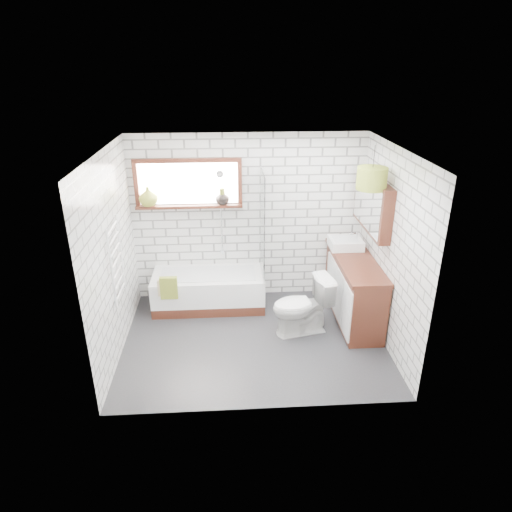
{
  "coord_description": "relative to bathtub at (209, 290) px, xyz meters",
  "views": [
    {
      "loc": [
        -0.3,
        -5.1,
        3.46
      ],
      "look_at": [
        0.04,
        0.25,
        1.1
      ],
      "focal_mm": 32.0,
      "sensor_mm": 36.0,
      "label": 1
    }
  ],
  "objects": [
    {
      "name": "towel_radiator",
      "position": [
        -1.05,
        -0.94,
        0.94
      ],
      "size": [
        0.06,
        0.52,
        1.0
      ],
      "primitive_type": "cube",
      "color": "white",
      "rests_on": "wall_left"
    },
    {
      "name": "towel_beige",
      "position": [
        -0.6,
        -0.36,
        0.24
      ],
      "size": [
        0.18,
        0.05,
        0.24
      ],
      "primitive_type": "cube",
      "color": "tan",
      "rests_on": "bathtub"
    },
    {
      "name": "wall_front",
      "position": [
        0.61,
        -2.25,
        0.99
      ],
      "size": [
        3.4,
        0.01,
        2.5
      ],
      "primitive_type": "cube",
      "color": "white",
      "rests_on": "ground"
    },
    {
      "name": "mirror_cabinet",
      "position": [
        2.23,
        -0.34,
        1.39
      ],
      "size": [
        0.16,
        1.2,
        0.7
      ],
      "primitive_type": "cube",
      "color": "#3A1810",
      "rests_on": "wall_right"
    },
    {
      "name": "pendant",
      "position": [
        2.06,
        -0.71,
        1.84
      ],
      "size": [
        0.37,
        0.37,
        0.27
      ],
      "primitive_type": "cylinder",
      "color": "olive",
      "rests_on": "ceiling"
    },
    {
      "name": "window",
      "position": [
        -0.24,
        0.32,
        1.54
      ],
      "size": [
        1.52,
        0.16,
        0.68
      ],
      "primitive_type": "cube",
      "color": "#3A1810",
      "rests_on": "wall_back"
    },
    {
      "name": "tap",
      "position": [
        2.16,
        -0.04,
        0.79
      ],
      "size": [
        0.04,
        0.04,
        0.18
      ],
      "primitive_type": "cylinder",
      "rotation": [
        0.0,
        0.0,
        -0.13
      ],
      "color": "silver",
      "rests_on": "vanity"
    },
    {
      "name": "wall_back",
      "position": [
        0.61,
        0.36,
        0.99
      ],
      "size": [
        3.4,
        0.01,
        2.5
      ],
      "primitive_type": "cube",
      "color": "white",
      "rests_on": "ground"
    },
    {
      "name": "towel_green",
      "position": [
        -0.53,
        -0.36,
        0.24
      ],
      "size": [
        0.24,
        0.07,
        0.33
      ],
      "primitive_type": "cube",
      "color": "olive",
      "rests_on": "bathtub"
    },
    {
      "name": "vanity",
      "position": [
        2.06,
        -0.45,
        0.19
      ],
      "size": [
        0.52,
        1.6,
        0.91
      ],
      "primitive_type": "cube",
      "color": "#3A1810",
      "rests_on": "floor"
    },
    {
      "name": "floor",
      "position": [
        0.61,
        -0.94,
        -0.27
      ],
      "size": [
        3.4,
        2.6,
        0.01
      ],
      "primitive_type": "cube",
      "color": "#242428",
      "rests_on": "ground"
    },
    {
      "name": "vase_dark",
      "position": [
        0.24,
        0.29,
        1.32
      ],
      "size": [
        0.22,
        0.22,
        0.21
      ],
      "primitive_type": "imported",
      "rotation": [
        0.0,
        0.0,
        -0.13
      ],
      "color": "black",
      "rests_on": "window"
    },
    {
      "name": "shower_screen",
      "position": [
        0.79,
        0.0,
        1.01
      ],
      "size": [
        0.02,
        0.72,
        1.5
      ],
      "primitive_type": "cube",
      "color": "white",
      "rests_on": "bathtub"
    },
    {
      "name": "ceiling",
      "position": [
        0.61,
        -0.94,
        2.24
      ],
      "size": [
        3.4,
        2.6,
        0.01
      ],
      "primitive_type": "cube",
      "color": "white",
      "rests_on": "ground"
    },
    {
      "name": "basin",
      "position": [
        2.0,
        -0.04,
        0.72
      ],
      "size": [
        0.46,
        0.4,
        0.13
      ],
      "primitive_type": "cube",
      "color": "white",
      "rests_on": "vanity"
    },
    {
      "name": "bottle",
      "position": [
        0.24,
        0.29,
        1.33
      ],
      "size": [
        0.07,
        0.07,
        0.23
      ],
      "primitive_type": "cylinder",
      "rotation": [
        0.0,
        0.0,
        0.02
      ],
      "color": "olive",
      "rests_on": "window"
    },
    {
      "name": "bathtub",
      "position": [
        0.0,
        0.0,
        0.0
      ],
      "size": [
        1.63,
        0.72,
        0.53
      ],
      "primitive_type": "cube",
      "color": "white",
      "rests_on": "floor"
    },
    {
      "name": "shower_riser",
      "position": [
        0.21,
        0.32,
        1.09
      ],
      "size": [
        0.02,
        0.02,
        1.3
      ],
      "primitive_type": "cylinder",
      "color": "silver",
      "rests_on": "wall_back"
    },
    {
      "name": "vase_olive",
      "position": [
        -0.81,
        0.29,
        1.35
      ],
      "size": [
        0.27,
        0.27,
        0.28
      ],
      "primitive_type": "imported",
      "rotation": [
        0.0,
        0.0,
        -0.01
      ],
      "color": "olive",
      "rests_on": "window"
    },
    {
      "name": "toilet",
      "position": [
        1.26,
        -0.8,
        0.14
      ],
      "size": [
        0.61,
        0.86,
        0.8
      ],
      "primitive_type": "imported",
      "rotation": [
        0.0,
        0.0,
        -1.36
      ],
      "color": "white",
      "rests_on": "floor"
    },
    {
      "name": "wall_right",
      "position": [
        2.32,
        -0.94,
        0.99
      ],
      "size": [
        0.01,
        2.6,
        2.5
      ],
      "primitive_type": "cube",
      "color": "white",
      "rests_on": "ground"
    },
    {
      "name": "wall_left",
      "position": [
        -1.09,
        -0.94,
        0.99
      ],
      "size": [
        0.01,
        2.6,
        2.5
      ],
      "primitive_type": "cube",
      "color": "white",
      "rests_on": "ground"
    }
  ]
}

